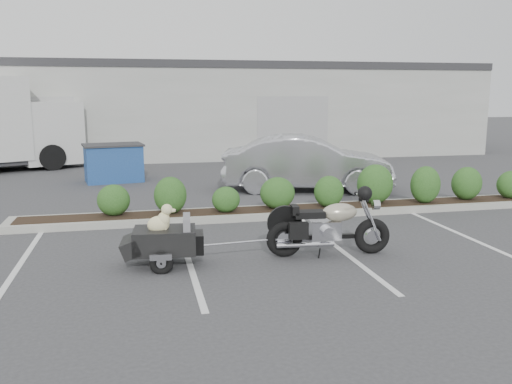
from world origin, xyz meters
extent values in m
plane|color=#38383A|center=(0.00, 0.00, 0.00)|extent=(90.00, 90.00, 0.00)
cube|color=#9E9E93|center=(1.00, 2.20, 0.07)|extent=(12.00, 1.00, 0.15)
cube|color=#9EA099|center=(0.00, 17.00, 2.00)|extent=(26.00, 10.00, 4.00)
torus|color=black|center=(0.12, -0.86, 0.31)|extent=(0.64, 0.21, 0.63)
torus|color=black|center=(1.65, -1.00, 0.31)|extent=(0.64, 0.21, 0.63)
cylinder|color=silver|center=(0.12, -0.86, 0.31)|extent=(0.27, 0.14, 0.26)
cylinder|color=silver|center=(1.65, -1.00, 0.31)|extent=(0.23, 0.11, 0.22)
cylinder|color=silver|center=(1.58, -1.09, 0.65)|extent=(0.41, 0.08, 0.83)
cylinder|color=silver|center=(1.60, -0.90, 0.65)|extent=(0.41, 0.08, 0.83)
cylinder|color=silver|center=(1.44, -0.98, 1.01)|extent=(0.09, 0.65, 0.03)
cylinder|color=silver|center=(1.70, -1.01, 0.86)|extent=(0.13, 0.18, 0.17)
sphere|color=black|center=(1.38, -1.26, 1.12)|extent=(0.26, 0.26, 0.24)
cube|color=silver|center=(0.82, -0.93, 0.45)|extent=(0.54, 0.36, 0.32)
cube|color=black|center=(0.91, -0.93, 0.33)|extent=(0.84, 0.17, 0.07)
ellipsoid|color=#B6AE93|center=(1.07, -0.95, 0.75)|extent=(0.64, 0.40, 0.31)
cube|color=black|center=(0.54, -0.90, 0.73)|extent=(0.54, 0.33, 0.11)
cube|color=black|center=(0.29, -0.88, 0.81)|extent=(0.14, 0.29, 0.15)
cylinder|color=silver|center=(0.43, -1.06, 0.24)|extent=(0.98, 0.17, 0.08)
cylinder|color=silver|center=(0.46, -0.73, 0.24)|extent=(0.98, 0.17, 0.08)
cube|color=black|center=(0.28, -1.14, 0.51)|extent=(0.33, 0.16, 0.28)
cube|color=black|center=(-1.89, -0.93, 0.42)|extent=(1.04, 0.76, 0.39)
cube|color=slate|center=(-1.53, -0.96, 0.67)|extent=(0.16, 0.59, 0.28)
cube|color=slate|center=(-1.84, -0.93, 0.52)|extent=(0.70, 0.64, 0.04)
cube|color=black|center=(-2.40, -0.88, 0.35)|extent=(0.41, 0.70, 0.34)
cube|color=black|center=(-1.37, -0.98, 0.37)|extent=(0.23, 0.48, 0.32)
torus|color=black|center=(-1.97, -1.32, 0.17)|extent=(0.37, 0.14, 0.36)
torus|color=black|center=(-1.90, -0.54, 0.17)|extent=(0.37, 0.14, 0.36)
cube|color=silver|center=(-1.97, -1.36, 0.28)|extent=(0.34, 0.10, 0.09)
cube|color=silver|center=(-1.89, -0.49, 0.28)|extent=(0.34, 0.10, 0.09)
cylinder|color=black|center=(-1.93, -0.93, 0.17)|extent=(0.11, 0.84, 0.04)
cylinder|color=silver|center=(-1.14, -1.00, 0.31)|extent=(0.56, 0.08, 0.03)
ellipsoid|color=beige|center=(-1.98, -0.93, 0.69)|extent=(0.37, 0.27, 0.28)
ellipsoid|color=beige|center=(-1.90, -0.94, 0.76)|extent=(0.22, 0.21, 0.26)
sphere|color=beige|center=(-1.84, -0.94, 0.93)|extent=(0.19, 0.19, 0.18)
ellipsoid|color=beige|center=(-1.76, -0.95, 0.91)|extent=(0.14, 0.09, 0.07)
sphere|color=black|center=(-1.70, -0.96, 0.91)|extent=(0.04, 0.04, 0.03)
ellipsoid|color=beige|center=(-1.88, -0.99, 0.95)|extent=(0.05, 0.04, 0.10)
ellipsoid|color=beige|center=(-1.87, -0.89, 0.95)|extent=(0.05, 0.04, 0.10)
cylinder|color=beige|center=(-1.87, -1.00, 0.58)|extent=(0.04, 0.04, 0.11)
cylinder|color=beige|center=(-1.86, -0.88, 0.58)|extent=(0.04, 0.04, 0.11)
imported|color=#AFB0B7|center=(2.42, 5.13, 0.78)|extent=(5.00, 2.81, 1.56)
cube|color=navy|center=(-3.00, 7.93, 0.57)|extent=(1.86, 1.40, 1.13)
cube|color=#2D2D30|center=(-3.00, 7.93, 1.15)|extent=(1.97, 1.50, 0.06)
cube|color=beige|center=(-5.54, 12.10, 1.29)|extent=(2.85, 3.00, 2.26)
cube|color=black|center=(-5.54, 12.10, 0.98)|extent=(0.88, 1.81, 1.03)
cylinder|color=black|center=(-5.26, 10.98, 0.46)|extent=(0.96, 0.64, 0.93)
cylinder|color=black|center=(-6.19, 13.04, 0.46)|extent=(0.96, 0.64, 0.93)
camera|label=1|loc=(-2.26, -9.43, 2.76)|focal=38.00mm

